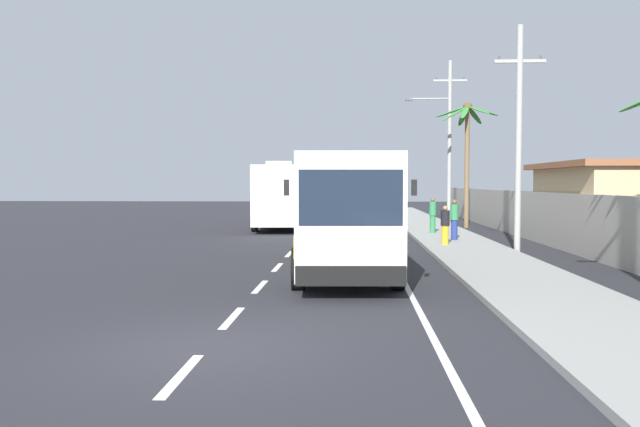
# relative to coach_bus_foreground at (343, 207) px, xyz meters

# --- Properties ---
(ground_plane) EXTENTS (160.00, 160.00, 0.00)m
(ground_plane) POSITION_rel_coach_bus_foreground_xyz_m (-2.05, -9.44, -1.88)
(ground_plane) COLOR #28282D
(sidewalk_kerb) EXTENTS (3.20, 90.00, 0.14)m
(sidewalk_kerb) POSITION_rel_coach_bus_foreground_xyz_m (4.75, 0.56, -1.81)
(sidewalk_kerb) COLOR #999993
(sidewalk_kerb) RESTS_ON ground
(lane_markings) EXTENTS (3.86, 71.00, 0.01)m
(lane_markings) POSITION_rel_coach_bus_foreground_xyz_m (0.24, 4.96, -1.88)
(lane_markings) COLOR white
(lane_markings) RESTS_ON ground
(boundary_wall) EXTENTS (0.24, 60.00, 2.24)m
(boundary_wall) POSITION_rel_coach_bus_foreground_xyz_m (8.55, 4.56, -0.77)
(boundary_wall) COLOR #9E998E
(boundary_wall) RESTS_ON ground
(coach_bus_foreground) EXTENTS (3.27, 10.96, 3.62)m
(coach_bus_foreground) POSITION_rel_coach_bus_foreground_xyz_m (0.00, 0.00, 0.00)
(coach_bus_foreground) COLOR white
(coach_bus_foreground) RESTS_ON ground
(coach_bus_far_lane) EXTENTS (3.60, 11.62, 3.83)m
(coach_bus_far_lane) POSITION_rel_coach_bus_foreground_xyz_m (-3.96, 18.05, 0.11)
(coach_bus_far_lane) COLOR white
(coach_bus_far_lane) RESTS_ON ground
(motorcycle_beside_bus) EXTENTS (0.56, 1.96, 1.64)m
(motorcycle_beside_bus) POSITION_rel_coach_bus_foreground_xyz_m (1.78, 8.45, -1.22)
(motorcycle_beside_bus) COLOR black
(motorcycle_beside_bus) RESTS_ON ground
(pedestrian_near_kerb) EXTENTS (0.36, 0.36, 1.76)m
(pedestrian_near_kerb) POSITION_rel_coach_bus_foreground_xyz_m (4.73, 8.64, -0.82)
(pedestrian_near_kerb) COLOR navy
(pedestrian_near_kerb) RESTS_ON sidewalk_kerb
(pedestrian_midwalk) EXTENTS (0.36, 0.36, 1.58)m
(pedestrian_midwalk) POSITION_rel_coach_bus_foreground_xyz_m (4.02, 6.48, -0.93)
(pedestrian_midwalk) COLOR gold
(pedestrian_midwalk) RESTS_ON sidewalk_kerb
(pedestrian_far_walk) EXTENTS (0.36, 0.36, 1.76)m
(pedestrian_far_walk) POSITION_rel_coach_bus_foreground_xyz_m (4.27, 12.53, -0.82)
(pedestrian_far_walk) COLOR #2D7A47
(pedestrian_far_walk) RESTS_ON sidewalk_kerb
(utility_pole_mid) EXTENTS (1.93, 0.24, 8.61)m
(utility_pole_mid) POSITION_rel_coach_bus_foreground_xyz_m (6.62, 5.39, 2.59)
(utility_pole_mid) COLOR #9E9E99
(utility_pole_mid) RESTS_ON ground
(utility_pole_far) EXTENTS (3.78, 0.24, 10.17)m
(utility_pole_far) POSITION_rel_coach_bus_foreground_xyz_m (6.19, 20.62, 3.54)
(utility_pole_far) COLOR #9E9E99
(utility_pole_far) RESTS_ON ground
(palm_second) EXTENTS (3.72, 3.40, 7.32)m
(palm_second) POSITION_rel_coach_bus_foreground_xyz_m (6.95, 18.31, 3.54)
(palm_second) COLOR brown
(palm_second) RESTS_ON ground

